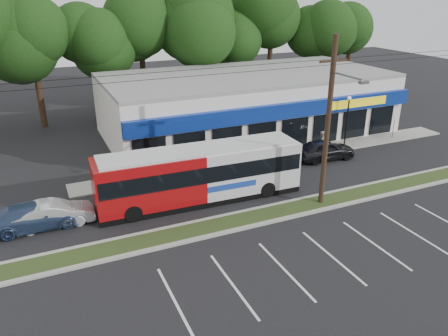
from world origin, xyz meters
TOP-DOWN VIEW (x-y plane):
  - ground at (0.00, 0.00)m, footprint 120.00×120.00m
  - grass_strip at (0.00, 1.00)m, footprint 40.00×1.60m
  - curb_south at (0.00, 0.15)m, footprint 40.00×0.25m
  - curb_north at (0.00, 1.85)m, footprint 40.00×0.25m
  - sidewalk at (5.00, 9.00)m, footprint 32.00×2.20m
  - strip_mall at (5.50, 15.91)m, footprint 25.00×12.55m
  - utility_pole at (2.83, 0.93)m, footprint 50.00×2.77m
  - lamp_post at (11.00, 8.80)m, footprint 0.30×0.30m
  - sign_post at (16.00, 8.57)m, footprint 0.45×0.10m
  - tree_line at (4.00, 26.00)m, footprint 46.76×6.76m
  - metrobus at (-3.51, 4.50)m, footprint 12.75×3.12m
  - car_dark at (7.67, 7.05)m, footprint 4.78×2.13m
  - car_silver at (-12.05, 4.86)m, footprint 4.33×1.60m
  - car_blue at (-13.00, 4.98)m, footprint 4.97×2.04m
  - pedestrian_a at (2.00, 7.52)m, footprint 0.79×0.60m
  - pedestrian_b at (8.13, 8.13)m, footprint 1.03×0.86m

SIDE VIEW (x-z plane):
  - ground at x=0.00m, z-range 0.00..0.00m
  - sidewalk at x=5.00m, z-range 0.00..0.10m
  - grass_strip at x=0.00m, z-range 0.00..0.12m
  - curb_south at x=0.00m, z-range 0.00..0.14m
  - curb_north at x=0.00m, z-range 0.00..0.14m
  - car_silver at x=-12.05m, z-range 0.00..1.41m
  - car_blue at x=-13.00m, z-range 0.00..1.44m
  - car_dark at x=7.67m, z-range 0.00..1.60m
  - pedestrian_b at x=8.13m, z-range 0.00..1.89m
  - pedestrian_a at x=2.00m, z-range 0.00..1.94m
  - sign_post at x=16.00m, z-range 0.44..2.67m
  - metrobus at x=-3.51m, z-range 0.10..3.51m
  - strip_mall at x=5.50m, z-range 0.00..5.30m
  - lamp_post at x=11.00m, z-range 0.55..4.80m
  - utility_pole at x=2.83m, z-range 0.41..10.41m
  - tree_line at x=4.00m, z-range 2.50..14.33m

